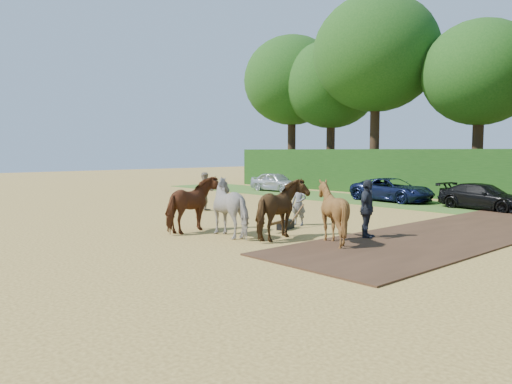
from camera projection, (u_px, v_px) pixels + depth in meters
The scene contains 6 objects.
ground at pixel (297, 252), 14.33m from camera, with size 120.00×120.00×0.00m, color gold.
earth_strip at pixel (462, 231), 17.88m from camera, with size 4.50×17.00×0.05m, color #472D1C.
grass_verge at pixel (500, 212), 23.65m from camera, with size 50.00×5.00×0.03m, color #38601E.
spectator_near at pixel (206, 192), 24.05m from camera, with size 0.91×0.71×1.87m, color #9F947D.
spectator_far at pixel (367, 209), 16.41m from camera, with size 1.15×0.48×1.97m, color #22262E.
plough_team at pixel (260, 208), 16.71m from camera, with size 6.63×5.57×1.99m.
Camera 1 is at (9.74, -10.32, 2.92)m, focal length 35.00 mm.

